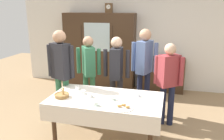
{
  "coord_description": "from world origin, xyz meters",
  "views": [
    {
      "loc": [
        0.96,
        -3.5,
        2.15
      ],
      "look_at": [
        0.0,
        0.2,
        1.1
      ],
      "focal_mm": 37.1,
      "sensor_mm": 36.0,
      "label": 1
    }
  ],
  "objects_px": {
    "book_stack": "(163,56)",
    "spoon_front_edge": "(127,93)",
    "tea_cup_far_right": "(112,98)",
    "bread_basket": "(62,95)",
    "tea_cup_center": "(90,96)",
    "spoon_back_edge": "(111,96)",
    "tea_cup_near_left": "(137,95)",
    "wall_cabinet": "(100,51)",
    "tea_cup_mid_right": "(96,104)",
    "mantel_clock": "(109,8)",
    "person_near_right_end": "(168,77)",
    "bookshelf_low": "(162,74)",
    "tea_cup_far_left": "(78,88)",
    "dining_table": "(105,104)",
    "spoon_center": "(124,98)",
    "person_beside_shelf": "(116,69)",
    "pastry_plate": "(123,107)",
    "tea_cup_mid_left": "(83,92)",
    "person_behind_table_left": "(61,67)",
    "person_by_cabinet": "(89,67)"
  },
  "relations": [
    {
      "from": "tea_cup_mid_right",
      "to": "bread_basket",
      "type": "bearing_deg",
      "value": 163.87
    },
    {
      "from": "tea_cup_near_left",
      "to": "bread_basket",
      "type": "distance_m",
      "value": 1.21
    },
    {
      "from": "dining_table",
      "to": "spoon_center",
      "type": "height_order",
      "value": "spoon_center"
    },
    {
      "from": "tea_cup_center",
      "to": "spoon_back_edge",
      "type": "distance_m",
      "value": 0.34
    },
    {
      "from": "pastry_plate",
      "to": "spoon_back_edge",
      "type": "bearing_deg",
      "value": 125.84
    },
    {
      "from": "tea_cup_far_right",
      "to": "bookshelf_low",
      "type": "bearing_deg",
      "value": 76.64
    },
    {
      "from": "book_stack",
      "to": "tea_cup_mid_right",
      "type": "relative_size",
      "value": 1.64
    },
    {
      "from": "tea_cup_near_left",
      "to": "spoon_back_edge",
      "type": "distance_m",
      "value": 0.42
    },
    {
      "from": "wall_cabinet",
      "to": "spoon_center",
      "type": "distance_m",
      "value": 2.79
    },
    {
      "from": "wall_cabinet",
      "to": "spoon_front_edge",
      "type": "distance_m",
      "value": 2.59
    },
    {
      "from": "bookshelf_low",
      "to": "person_near_right_end",
      "type": "relative_size",
      "value": 0.74
    },
    {
      "from": "bookshelf_low",
      "to": "book_stack",
      "type": "bearing_deg",
      "value": 0.0
    },
    {
      "from": "dining_table",
      "to": "bookshelf_low",
      "type": "distance_m",
      "value": 2.76
    },
    {
      "from": "tea_cup_near_left",
      "to": "spoon_center",
      "type": "xyz_separation_m",
      "value": [
        -0.19,
        -0.13,
        -0.02
      ]
    },
    {
      "from": "tea_cup_far_right",
      "to": "person_beside_shelf",
      "type": "relative_size",
      "value": 0.08
    },
    {
      "from": "dining_table",
      "to": "spoon_back_edge",
      "type": "bearing_deg",
      "value": 56.13
    },
    {
      "from": "tea_cup_near_left",
      "to": "spoon_center",
      "type": "bearing_deg",
      "value": -144.42
    },
    {
      "from": "bookshelf_low",
      "to": "tea_cup_far_right",
      "type": "distance_m",
      "value": 2.77
    },
    {
      "from": "tea_cup_near_left",
      "to": "person_beside_shelf",
      "type": "relative_size",
      "value": 0.08
    },
    {
      "from": "bookshelf_low",
      "to": "tea_cup_far_left",
      "type": "distance_m",
      "value": 2.75
    },
    {
      "from": "person_behind_table_left",
      "to": "person_near_right_end",
      "type": "distance_m",
      "value": 1.95
    },
    {
      "from": "bread_basket",
      "to": "spoon_front_edge",
      "type": "xyz_separation_m",
      "value": [
        0.97,
        0.42,
        -0.03
      ]
    },
    {
      "from": "tea_cup_far_left",
      "to": "person_beside_shelf",
      "type": "height_order",
      "value": "person_beside_shelf"
    },
    {
      "from": "book_stack",
      "to": "person_near_right_end",
      "type": "relative_size",
      "value": 0.14
    },
    {
      "from": "mantel_clock",
      "to": "person_near_right_end",
      "type": "bearing_deg",
      "value": -48.02
    },
    {
      "from": "tea_cup_center",
      "to": "tea_cup_mid_right",
      "type": "xyz_separation_m",
      "value": [
        0.19,
        -0.29,
        -0.0
      ]
    },
    {
      "from": "bookshelf_low",
      "to": "tea_cup_center",
      "type": "bearing_deg",
      "value": -110.82
    },
    {
      "from": "wall_cabinet",
      "to": "tea_cup_center",
      "type": "bearing_deg",
      "value": -75.93
    },
    {
      "from": "mantel_clock",
      "to": "tea_cup_far_right",
      "type": "height_order",
      "value": "mantel_clock"
    },
    {
      "from": "book_stack",
      "to": "tea_cup_far_right",
      "type": "distance_m",
      "value": 2.75
    },
    {
      "from": "book_stack",
      "to": "tea_cup_far_left",
      "type": "xyz_separation_m",
      "value": [
        -1.34,
        -2.38,
        -0.15
      ]
    },
    {
      "from": "mantel_clock",
      "to": "tea_cup_mid_right",
      "type": "relative_size",
      "value": 1.85
    },
    {
      "from": "dining_table",
      "to": "person_beside_shelf",
      "type": "distance_m",
      "value": 0.99
    },
    {
      "from": "tea_cup_near_left",
      "to": "tea_cup_center",
      "type": "height_order",
      "value": "same"
    },
    {
      "from": "tea_cup_mid_right",
      "to": "spoon_back_edge",
      "type": "relative_size",
      "value": 1.09
    },
    {
      "from": "tea_cup_mid_left",
      "to": "spoon_center",
      "type": "xyz_separation_m",
      "value": [
        0.7,
        -0.02,
        -0.02
      ]
    },
    {
      "from": "tea_cup_near_left",
      "to": "wall_cabinet",
      "type": "bearing_deg",
      "value": 120.14
    },
    {
      "from": "mantel_clock",
      "to": "bread_basket",
      "type": "xyz_separation_m",
      "value": [
        -0.05,
        -2.71,
        -1.33
      ]
    },
    {
      "from": "tea_cup_far_right",
      "to": "spoon_front_edge",
      "type": "height_order",
      "value": "tea_cup_far_right"
    },
    {
      "from": "tea_cup_near_left",
      "to": "person_near_right_end",
      "type": "bearing_deg",
      "value": 52.85
    },
    {
      "from": "book_stack",
      "to": "tea_cup_center",
      "type": "distance_m",
      "value": 2.84
    },
    {
      "from": "book_stack",
      "to": "spoon_front_edge",
      "type": "relative_size",
      "value": 1.79
    },
    {
      "from": "dining_table",
      "to": "tea_cup_mid_right",
      "type": "bearing_deg",
      "value": -100.07
    },
    {
      "from": "tea_cup_near_left",
      "to": "spoon_front_edge",
      "type": "xyz_separation_m",
      "value": [
        -0.19,
        0.09,
        -0.02
      ]
    },
    {
      "from": "spoon_back_edge",
      "to": "bookshelf_low",
      "type": "bearing_deg",
      "value": 74.75
    },
    {
      "from": "wall_cabinet",
      "to": "pastry_plate",
      "type": "xyz_separation_m",
      "value": [
        1.26,
        -2.88,
        -0.24
      ]
    },
    {
      "from": "book_stack",
      "to": "spoon_front_edge",
      "type": "height_order",
      "value": "book_stack"
    },
    {
      "from": "spoon_back_edge",
      "to": "person_by_cabinet",
      "type": "bearing_deg",
      "value": 127.41
    },
    {
      "from": "bookshelf_low",
      "to": "tea_cup_mid_right",
      "type": "bearing_deg",
      "value": -105.49
    },
    {
      "from": "pastry_plate",
      "to": "person_beside_shelf",
      "type": "height_order",
      "value": "person_beside_shelf"
    }
  ]
}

